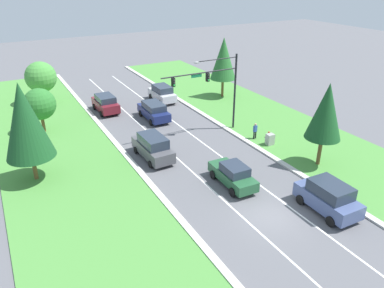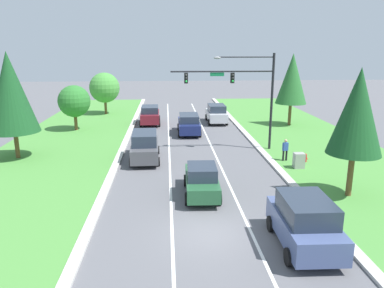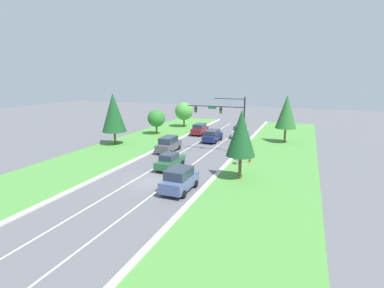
{
  "view_description": "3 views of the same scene",
  "coord_description": "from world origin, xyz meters",
  "px_view_note": "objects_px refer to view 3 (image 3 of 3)",
  "views": [
    {
      "loc": [
        -14.73,
        -15.69,
        15.22
      ],
      "look_at": [
        -1.79,
        8.0,
        2.51
      ],
      "focal_mm": 35.0,
      "sensor_mm": 36.0,
      "label": 1
    },
    {
      "loc": [
        -1.95,
        -15.2,
        8.18
      ],
      "look_at": [
        -0.51,
        5.94,
        2.69
      ],
      "focal_mm": 35.0,
      "sensor_mm": 36.0,
      "label": 2
    },
    {
      "loc": [
        14.14,
        -25.18,
        10.36
      ],
      "look_at": [
        1.24,
        8.33,
        2.23
      ],
      "focal_mm": 28.0,
      "sensor_mm": 36.0,
      "label": 3
    }
  ],
  "objects_px": {
    "fire_hydrant": "(250,160)",
    "conifer_near_right_tree": "(287,112)",
    "burgundy_suv": "(200,129)",
    "navy_suv": "(213,136)",
    "forest_sedan": "(170,161)",
    "conifer_far_right_tree": "(241,133)",
    "traffic_signal_mast": "(227,116)",
    "conifer_mid_left_tree": "(114,113)",
    "silver_suv": "(240,131)",
    "pedestrian": "(239,154)",
    "slate_blue_suv": "(179,180)",
    "oak_far_left_tree": "(156,118)",
    "graphite_suv": "(169,144)",
    "oak_near_left_tree": "(184,111)",
    "utility_cabinet": "(240,160)"
  },
  "relations": [
    {
      "from": "oak_near_left_tree",
      "to": "burgundy_suv",
      "type": "bearing_deg",
      "value": -48.32
    },
    {
      "from": "silver_suv",
      "to": "conifer_near_right_tree",
      "type": "relative_size",
      "value": 0.61
    },
    {
      "from": "forest_sedan",
      "to": "conifer_far_right_tree",
      "type": "height_order",
      "value": "conifer_far_right_tree"
    },
    {
      "from": "burgundy_suv",
      "to": "navy_suv",
      "type": "relative_size",
      "value": 0.92
    },
    {
      "from": "navy_suv",
      "to": "pedestrian",
      "type": "distance_m",
      "value": 11.68
    },
    {
      "from": "burgundy_suv",
      "to": "oak_far_left_tree",
      "type": "distance_m",
      "value": 8.08
    },
    {
      "from": "conifer_near_right_tree",
      "to": "fire_hydrant",
      "type": "bearing_deg",
      "value": -103.2
    },
    {
      "from": "burgundy_suv",
      "to": "oak_far_left_tree",
      "type": "bearing_deg",
      "value": -160.6
    },
    {
      "from": "fire_hydrant",
      "to": "oak_near_left_tree",
      "type": "relative_size",
      "value": 0.13
    },
    {
      "from": "burgundy_suv",
      "to": "conifer_far_right_tree",
      "type": "distance_m",
      "value": 24.82
    },
    {
      "from": "conifer_far_right_tree",
      "to": "traffic_signal_mast",
      "type": "bearing_deg",
      "value": 112.0
    },
    {
      "from": "navy_suv",
      "to": "conifer_mid_left_tree",
      "type": "bearing_deg",
      "value": -149.86
    },
    {
      "from": "conifer_mid_left_tree",
      "to": "slate_blue_suv",
      "type": "bearing_deg",
      "value": -39.73
    },
    {
      "from": "forest_sedan",
      "to": "silver_suv",
      "type": "distance_m",
      "value": 21.26
    },
    {
      "from": "conifer_near_right_tree",
      "to": "conifer_mid_left_tree",
      "type": "xyz_separation_m",
      "value": [
        -24.44,
        -10.73,
        0.02
      ]
    },
    {
      "from": "burgundy_suv",
      "to": "traffic_signal_mast",
      "type": "bearing_deg",
      "value": -56.25
    },
    {
      "from": "conifer_far_right_tree",
      "to": "oak_far_left_tree",
      "type": "relative_size",
      "value": 1.57
    },
    {
      "from": "oak_far_left_tree",
      "to": "slate_blue_suv",
      "type": "bearing_deg",
      "value": -58.08
    },
    {
      "from": "forest_sedan",
      "to": "traffic_signal_mast",
      "type": "bearing_deg",
      "value": 68.06
    },
    {
      "from": "graphite_suv",
      "to": "burgundy_suv",
      "type": "height_order",
      "value": "graphite_suv"
    },
    {
      "from": "slate_blue_suv",
      "to": "fire_hydrant",
      "type": "xyz_separation_m",
      "value": [
        4.37,
        11.58,
        -0.77
      ]
    },
    {
      "from": "forest_sedan",
      "to": "conifer_mid_left_tree",
      "type": "relative_size",
      "value": 0.59
    },
    {
      "from": "utility_cabinet",
      "to": "pedestrian",
      "type": "bearing_deg",
      "value": 103.38
    },
    {
      "from": "forest_sedan",
      "to": "navy_suv",
      "type": "xyz_separation_m",
      "value": [
        0.22,
        15.75,
        0.09
      ]
    },
    {
      "from": "conifer_near_right_tree",
      "to": "conifer_far_right_tree",
      "type": "relative_size",
      "value": 1.06
    },
    {
      "from": "navy_suv",
      "to": "oak_near_left_tree",
      "type": "distance_m",
      "value": 15.17
    },
    {
      "from": "silver_suv",
      "to": "oak_far_left_tree",
      "type": "relative_size",
      "value": 1.02
    },
    {
      "from": "slate_blue_suv",
      "to": "traffic_signal_mast",
      "type": "bearing_deg",
      "value": 89.91
    },
    {
      "from": "navy_suv",
      "to": "utility_cabinet",
      "type": "relative_size",
      "value": 4.45
    },
    {
      "from": "traffic_signal_mast",
      "to": "conifer_near_right_tree",
      "type": "distance_m",
      "value": 11.83
    },
    {
      "from": "slate_blue_suv",
      "to": "conifer_near_right_tree",
      "type": "distance_m",
      "value": 26.21
    },
    {
      "from": "forest_sedan",
      "to": "pedestrian",
      "type": "distance_m",
      "value": 9.04
    },
    {
      "from": "traffic_signal_mast",
      "to": "conifer_far_right_tree",
      "type": "height_order",
      "value": "traffic_signal_mast"
    },
    {
      "from": "silver_suv",
      "to": "pedestrian",
      "type": "distance_m",
      "value": 15.23
    },
    {
      "from": "graphite_suv",
      "to": "traffic_signal_mast",
      "type": "bearing_deg",
      "value": 14.77
    },
    {
      "from": "graphite_suv",
      "to": "navy_suv",
      "type": "xyz_separation_m",
      "value": [
        3.79,
        8.59,
        -0.09
      ]
    },
    {
      "from": "fire_hydrant",
      "to": "utility_cabinet",
      "type": "bearing_deg",
      "value": -125.93
    },
    {
      "from": "conifer_near_right_tree",
      "to": "conifer_far_right_tree",
      "type": "bearing_deg",
      "value": -98.65
    },
    {
      "from": "graphite_suv",
      "to": "oak_near_left_tree",
      "type": "relative_size",
      "value": 0.98
    },
    {
      "from": "burgundy_suv",
      "to": "navy_suv",
      "type": "bearing_deg",
      "value": -52.32
    },
    {
      "from": "traffic_signal_mast",
      "to": "burgundy_suv",
      "type": "relative_size",
      "value": 1.75
    },
    {
      "from": "silver_suv",
      "to": "utility_cabinet",
      "type": "distance_m",
      "value": 17.05
    },
    {
      "from": "slate_blue_suv",
      "to": "graphite_suv",
      "type": "height_order",
      "value": "slate_blue_suv"
    },
    {
      "from": "fire_hydrant",
      "to": "conifer_near_right_tree",
      "type": "bearing_deg",
      "value": 76.8
    },
    {
      "from": "conifer_mid_left_tree",
      "to": "silver_suv",
      "type": "bearing_deg",
      "value": 37.27
    },
    {
      "from": "traffic_signal_mast",
      "to": "burgundy_suv",
      "type": "xyz_separation_m",
      "value": [
        -7.87,
        11.21,
        -4.16
      ]
    },
    {
      "from": "graphite_suv",
      "to": "forest_sedan",
      "type": "relative_size",
      "value": 1.1
    },
    {
      "from": "burgundy_suv",
      "to": "pedestrian",
      "type": "relative_size",
      "value": 2.75
    },
    {
      "from": "traffic_signal_mast",
      "to": "silver_suv",
      "type": "bearing_deg",
      "value": 92.59
    },
    {
      "from": "graphite_suv",
      "to": "silver_suv",
      "type": "distance_m",
      "value": 15.56
    }
  ]
}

